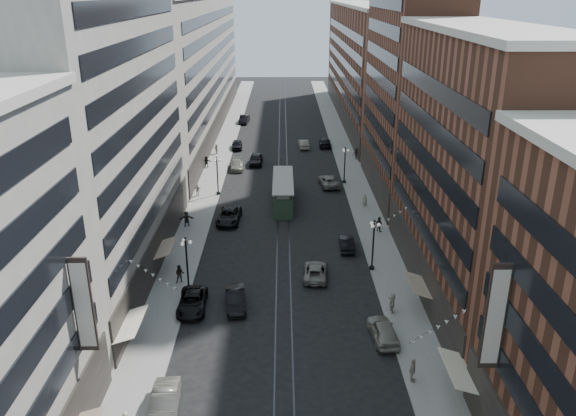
{
  "coord_description": "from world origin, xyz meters",
  "views": [
    {
      "loc": [
        -0.04,
        -19.96,
        27.31
      ],
      "look_at": [
        0.53,
        37.11,
        5.0
      ],
      "focal_mm": 35.0,
      "sensor_mm": 36.0,
      "label": 1
    }
  ],
  "objects_px": {
    "pedestrian_9": "(356,154)",
    "streetcar": "(283,192)",
    "lamppost_sw_mid": "(217,174)",
    "pedestrian_extra_1": "(392,303)",
    "car_14": "(303,144)",
    "lamppost_sw_far": "(187,262)",
    "pedestrian_5": "(187,219)",
    "car_7": "(229,216)",
    "car_9": "(237,145)",
    "car_2": "(192,302)",
    "pedestrian_4": "(413,370)",
    "car_1": "(165,403)",
    "car_extra_1": "(244,119)",
    "car_4": "(383,331)",
    "car_12": "(325,142)",
    "lamppost_se_mid": "(345,164)",
    "car_8": "(237,165)",
    "lamppost_se_far": "(373,243)",
    "pedestrian_7": "(379,224)",
    "pedestrian_extra_0": "(206,162)",
    "car_13": "(256,159)",
    "car_10": "(347,243)",
    "pedestrian_6": "(198,190)",
    "car_5": "(236,299)",
    "pedestrian_8": "(365,200)",
    "car_11": "(329,181)",
    "pedestrian_2": "(180,274)",
    "car_extra_0": "(316,271)"
  },
  "relations": [
    {
      "from": "car_13",
      "to": "pedestrian_5",
      "type": "height_order",
      "value": "pedestrian_5"
    },
    {
      "from": "car_13",
      "to": "pedestrian_7",
      "type": "distance_m",
      "value": 32.38
    },
    {
      "from": "lamppost_sw_far",
      "to": "lamppost_se_mid",
      "type": "xyz_separation_m",
      "value": [
        18.4,
        32.0,
        0.0
      ]
    },
    {
      "from": "streetcar",
      "to": "car_5",
      "type": "xyz_separation_m",
      "value": [
        -4.41,
        -26.91,
        -0.77
      ]
    },
    {
      "from": "lamppost_sw_mid",
      "to": "car_14",
      "type": "relative_size",
      "value": 1.15
    },
    {
      "from": "pedestrian_extra_1",
      "to": "car_14",
      "type": "bearing_deg",
      "value": -169.87
    },
    {
      "from": "lamppost_sw_mid",
      "to": "streetcar",
      "type": "relative_size",
      "value": 0.44
    },
    {
      "from": "car_10",
      "to": "car_12",
      "type": "bearing_deg",
      "value": -88.74
    },
    {
      "from": "car_9",
      "to": "pedestrian_6",
      "type": "relative_size",
      "value": 2.76
    },
    {
      "from": "car_2",
      "to": "car_7",
      "type": "distance_m",
      "value": 20.68
    },
    {
      "from": "car_13",
      "to": "pedestrian_extra_1",
      "type": "bearing_deg",
      "value": -71.38
    },
    {
      "from": "car_1",
      "to": "pedestrian_7",
      "type": "height_order",
      "value": "pedestrian_7"
    },
    {
      "from": "pedestrian_4",
      "to": "pedestrian_extra_1",
      "type": "xyz_separation_m",
      "value": [
        0.25,
        9.63,
        -0.05
      ]
    },
    {
      "from": "car_9",
      "to": "pedestrian_extra_1",
      "type": "bearing_deg",
      "value": -74.88
    },
    {
      "from": "car_2",
      "to": "pedestrian_4",
      "type": "relative_size",
      "value": 2.83
    },
    {
      "from": "lamppost_se_far",
      "to": "pedestrian_5",
      "type": "bearing_deg",
      "value": 151.23
    },
    {
      "from": "lamppost_se_far",
      "to": "pedestrian_7",
      "type": "height_order",
      "value": "lamppost_se_far"
    },
    {
      "from": "lamppost_sw_mid",
      "to": "pedestrian_9",
      "type": "bearing_deg",
      "value": 38.65
    },
    {
      "from": "car_8",
      "to": "car_5",
      "type": "bearing_deg",
      "value": -90.6
    },
    {
      "from": "pedestrian_9",
      "to": "streetcar",
      "type": "bearing_deg",
      "value": -123.98
    },
    {
      "from": "car_4",
      "to": "car_7",
      "type": "xyz_separation_m",
      "value": [
        -15.08,
        25.47,
        -0.0
      ]
    },
    {
      "from": "lamppost_sw_far",
      "to": "lamppost_sw_mid",
      "type": "height_order",
      "value": "same"
    },
    {
      "from": "car_1",
      "to": "pedestrian_8",
      "type": "distance_m",
      "value": 43.17
    },
    {
      "from": "lamppost_se_far",
      "to": "car_12",
      "type": "bearing_deg",
      "value": 91.61
    },
    {
      "from": "car_extra_0",
      "to": "pedestrian_extra_1",
      "type": "relative_size",
      "value": 2.8
    },
    {
      "from": "car_1",
      "to": "car_10",
      "type": "bearing_deg",
      "value": 55.43
    },
    {
      "from": "lamppost_sw_mid",
      "to": "lamppost_se_far",
      "type": "distance_m",
      "value": 29.45
    },
    {
      "from": "lamppost_sw_mid",
      "to": "pedestrian_extra_0",
      "type": "height_order",
      "value": "lamppost_sw_mid"
    },
    {
      "from": "pedestrian_2",
      "to": "car_10",
      "type": "height_order",
      "value": "pedestrian_2"
    },
    {
      "from": "lamppost_se_mid",
      "to": "pedestrian_4",
      "type": "xyz_separation_m",
      "value": [
        0.3,
        -45.9,
        -1.99
      ]
    },
    {
      "from": "pedestrian_5",
      "to": "car_7",
      "type": "bearing_deg",
      "value": 4.78
    },
    {
      "from": "pedestrian_4",
      "to": "pedestrian_extra_1",
      "type": "bearing_deg",
      "value": 14.76
    },
    {
      "from": "car_4",
      "to": "car_12",
      "type": "height_order",
      "value": "car_4"
    },
    {
      "from": "car_5",
      "to": "pedestrian_extra_0",
      "type": "xyz_separation_m",
      "value": [
        -8.07,
        43.24,
        0.26
      ]
    },
    {
      "from": "car_8",
      "to": "car_extra_1",
      "type": "bearing_deg",
      "value": 86.86
    },
    {
      "from": "car_10",
      "to": "car_11",
      "type": "height_order",
      "value": "car_11"
    },
    {
      "from": "pedestrian_6",
      "to": "car_extra_1",
      "type": "bearing_deg",
      "value": -94.75
    },
    {
      "from": "pedestrian_extra_0",
      "to": "pedestrian_extra_1",
      "type": "xyz_separation_m",
      "value": [
        22.23,
        -44.38,
        -0.01
      ]
    },
    {
      "from": "lamppost_se_mid",
      "to": "car_5",
      "type": "height_order",
      "value": "lamppost_se_mid"
    },
    {
      "from": "car_13",
      "to": "car_7",
      "type": "bearing_deg",
      "value": -93.8
    },
    {
      "from": "pedestrian_5",
      "to": "pedestrian_extra_1",
      "type": "relative_size",
      "value": 1.07
    },
    {
      "from": "pedestrian_extra_1",
      "to": "car_2",
      "type": "bearing_deg",
      "value": -88.45
    },
    {
      "from": "car_14",
      "to": "car_9",
      "type": "bearing_deg",
      "value": -2.44
    },
    {
      "from": "car_2",
      "to": "car_extra_0",
      "type": "height_order",
      "value": "car_2"
    },
    {
      "from": "car_1",
      "to": "car_extra_1",
      "type": "bearing_deg",
      "value": 86.04
    },
    {
      "from": "car_4",
      "to": "pedestrian_extra_0",
      "type": "bearing_deg",
      "value": -71.83
    },
    {
      "from": "car_8",
      "to": "pedestrian_2",
      "type": "bearing_deg",
      "value": -98.9
    },
    {
      "from": "car_4",
      "to": "car_13",
      "type": "distance_m",
      "value": 51.89
    },
    {
      "from": "lamppost_sw_far",
      "to": "pedestrian_7",
      "type": "bearing_deg",
      "value": 33.71
    },
    {
      "from": "streetcar",
      "to": "car_12",
      "type": "relative_size",
      "value": 2.33
    }
  ]
}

